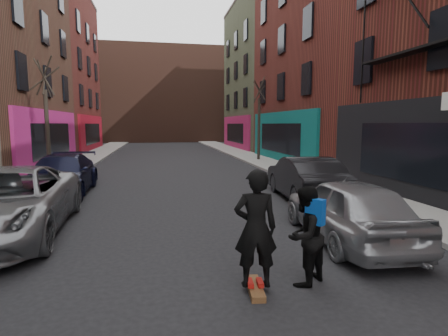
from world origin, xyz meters
name	(u,v)px	position (x,y,z in m)	size (l,w,h in m)	color
sidewalk_left	(93,156)	(-6.25, 30.00, 0.07)	(2.50, 84.00, 0.13)	gray
sidewalk_right	(240,153)	(6.25, 30.00, 0.07)	(2.50, 84.00, 0.13)	gray
buildings_right	(442,19)	(13.50, 16.00, 8.00)	(12.00, 56.00, 16.00)	#49281F
building_far	(162,96)	(0.00, 56.00, 7.00)	(40.00, 10.00, 14.00)	#47281E
tree_left_far	(46,109)	(-6.20, 18.00, 3.38)	(2.00, 2.00, 6.50)	black
tree_right_far	(259,112)	(6.20, 24.00, 3.53)	(2.00, 2.00, 6.80)	black
parked_left_far	(5,203)	(-4.60, 8.70, 0.81)	(2.69, 5.83, 1.62)	gray
parked_left_end	(62,175)	(-4.60, 13.76, 0.75)	(2.10, 5.17, 1.50)	black
parked_right_far	(347,209)	(3.22, 6.85, 0.74)	(1.75, 4.34, 1.48)	#909398
parked_right_end	(304,178)	(4.09, 11.20, 0.77)	(1.63, 4.68, 1.54)	black
skateboard	(255,288)	(0.48, 4.86, 0.05)	(0.22, 0.80, 0.10)	brown
skateboarder	(256,228)	(0.48, 4.86, 1.04)	(0.69, 0.45, 1.88)	black
pedestrian	(305,235)	(1.36, 4.98, 0.84)	(1.02, 0.97, 1.66)	black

